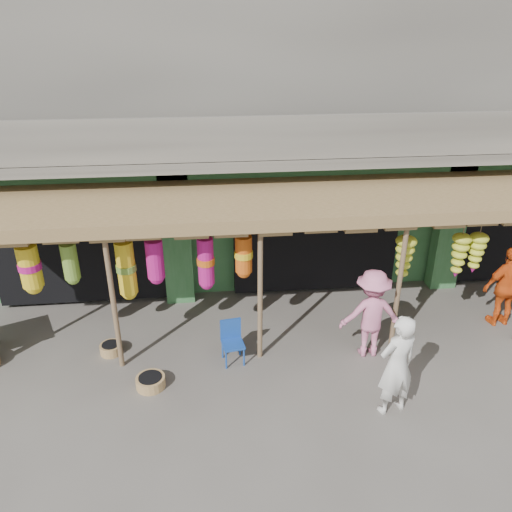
{
  "coord_description": "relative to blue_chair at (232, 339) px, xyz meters",
  "views": [
    {
      "loc": [
        -2.38,
        -7.68,
        5.66
      ],
      "look_at": [
        -1.44,
        1.0,
        1.48
      ],
      "focal_mm": 35.0,
      "sensor_mm": 36.0,
      "label": 1
    }
  ],
  "objects": [
    {
      "name": "ground",
      "position": [
        2.01,
        0.23,
        -0.44
      ],
      "size": [
        80.0,
        80.0,
        0.0
      ],
      "primitive_type": "plane",
      "color": "#514C47",
      "rests_on": "ground"
    },
    {
      "name": "building",
      "position": [
        2.01,
        5.1,
        2.92
      ],
      "size": [
        16.4,
        6.8,
        7.0
      ],
      "color": "gray",
      "rests_on": "ground"
    },
    {
      "name": "awning",
      "position": [
        1.85,
        1.03,
        2.13
      ],
      "size": [
        14.0,
        2.7,
        2.79
      ],
      "color": "brown",
      "rests_on": "ground"
    },
    {
      "name": "blue_chair",
      "position": [
        0.0,
        0.0,
        0.0
      ],
      "size": [
        0.43,
        0.44,
        0.8
      ],
      "rotation": [
        0.0,
        0.0,
        0.15
      ],
      "color": "#173F95",
      "rests_on": "ground"
    },
    {
      "name": "basket_mid",
      "position": [
        -1.43,
        -0.61,
        -0.35
      ],
      "size": [
        0.56,
        0.56,
        0.19
      ],
      "primitive_type": "cylinder",
      "rotation": [
        0.0,
        0.0,
        0.13
      ],
      "color": "olive",
      "rests_on": "ground"
    },
    {
      "name": "basket_right",
      "position": [
        -2.23,
        0.43,
        -0.35
      ],
      "size": [
        0.45,
        0.45,
        0.19
      ],
      "primitive_type": "cylinder",
      "rotation": [
        0.0,
        0.0,
        -0.1
      ],
      "color": "#8F6542",
      "rests_on": "ground"
    },
    {
      "name": "person_front",
      "position": [
        2.42,
        -1.58,
        0.43
      ],
      "size": [
        0.73,
        0.58,
        1.75
      ],
      "primitive_type": "imported",
      "rotation": [
        0.0,
        0.0,
        3.42
      ],
      "color": "silver",
      "rests_on": "ground"
    },
    {
      "name": "person_vendor",
      "position": [
        5.51,
        0.61,
        0.41
      ],
      "size": [
        1.02,
        0.48,
        1.71
      ],
      "primitive_type": "imported",
      "rotation": [
        0.0,
        0.0,
        3.2
      ],
      "color": "#DF5215",
      "rests_on": "ground"
    },
    {
      "name": "person_shopper",
      "position": [
        2.51,
        -0.08,
        0.41
      ],
      "size": [
        1.12,
        0.66,
        1.71
      ],
      "primitive_type": "imported",
      "rotation": [
        0.0,
        0.0,
        3.12
      ],
      "color": "#D16E94",
      "rests_on": "ground"
    }
  ]
}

